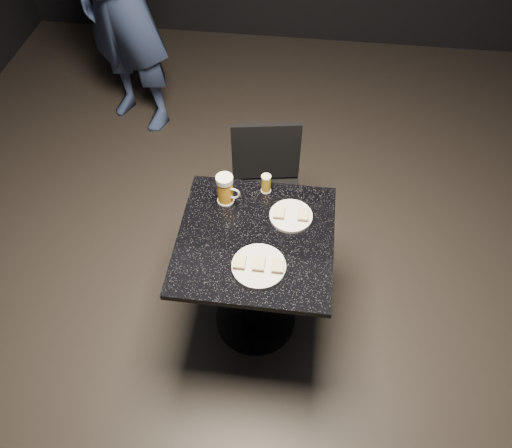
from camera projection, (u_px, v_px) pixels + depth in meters
The scene contains 9 objects.
floor at pixel (256, 319), 2.80m from camera, with size 6.00×6.00×0.00m, color black.
plate_large at pixel (259, 266), 2.12m from camera, with size 0.23×0.23×0.01m, color white.
plate_small at pixel (291, 216), 2.30m from camera, with size 0.20×0.20×0.01m, color white.
table at pixel (255, 268), 2.41m from camera, with size 0.70×0.70×0.75m.
beer_mug at pixel (225, 189), 2.30m from camera, with size 0.11×0.08×0.16m.
beer_tumbler at pixel (266, 184), 2.37m from camera, with size 0.05×0.05×0.10m.
chair at pixel (267, 189), 2.77m from camera, with size 0.43×0.43×0.86m.
canapes_on_plate_large at pixel (259, 264), 2.11m from camera, with size 0.21×0.07×0.02m.
canapes_on_plate_small at pixel (291, 214), 2.28m from camera, with size 0.16×0.07×0.02m.
Camera 1 is at (0.17, -1.36, 2.51)m, focal length 35.00 mm.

